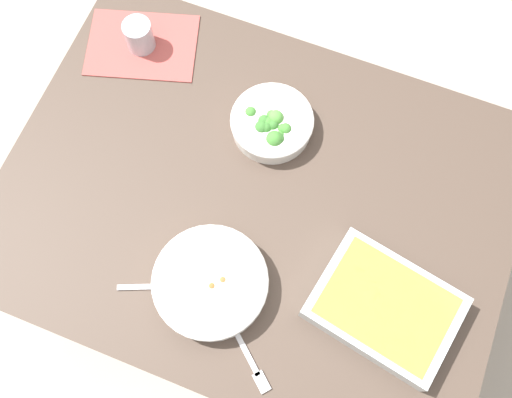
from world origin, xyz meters
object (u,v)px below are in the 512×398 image
(drink_cup, at_px, (139,37))
(stew_bowl, at_px, (211,283))
(baking_dish, at_px, (385,307))
(broccoli_bowl, at_px, (272,124))
(fork_on_table, at_px, (250,360))
(spoon_by_stew, at_px, (168,286))

(drink_cup, bearing_deg, stew_bowl, -51.29)
(stew_bowl, relative_size, baking_dish, 0.76)
(broccoli_bowl, relative_size, fork_on_table, 1.38)
(spoon_by_stew, relative_size, fork_on_table, 1.15)
(broccoli_bowl, xyz_separation_m, spoon_by_stew, (-0.08, -0.45, -0.03))
(drink_cup, relative_size, spoon_by_stew, 0.50)
(drink_cup, distance_m, fork_on_table, 0.84)
(drink_cup, xyz_separation_m, fork_on_table, (0.55, -0.63, -0.04))
(broccoli_bowl, relative_size, drink_cup, 2.37)
(drink_cup, height_order, spoon_by_stew, drink_cup)
(drink_cup, bearing_deg, baking_dish, -28.47)
(spoon_by_stew, bearing_deg, stew_bowl, 22.79)
(spoon_by_stew, distance_m, fork_on_table, 0.24)
(baking_dish, relative_size, drink_cup, 3.95)
(broccoli_bowl, bearing_deg, baking_dish, -40.06)
(spoon_by_stew, bearing_deg, broccoli_bowl, 80.18)
(broccoli_bowl, xyz_separation_m, drink_cup, (-0.40, 0.10, 0.01))
(broccoli_bowl, relative_size, spoon_by_stew, 1.19)
(drink_cup, bearing_deg, spoon_by_stew, -59.81)
(stew_bowl, height_order, drink_cup, drink_cup)
(spoon_by_stew, bearing_deg, baking_dish, 15.24)
(broccoli_bowl, height_order, spoon_by_stew, broccoli_bowl)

